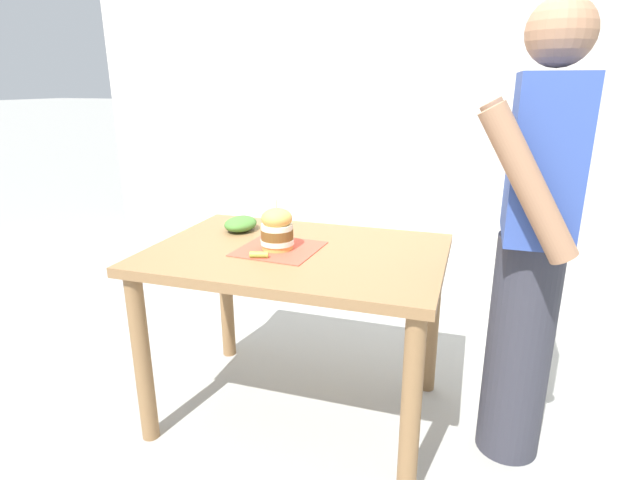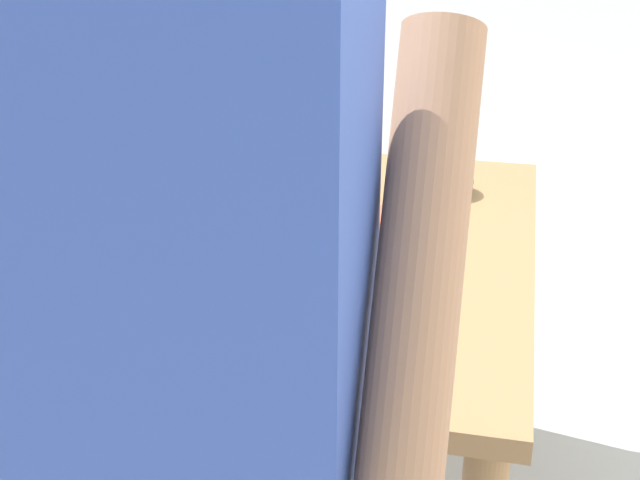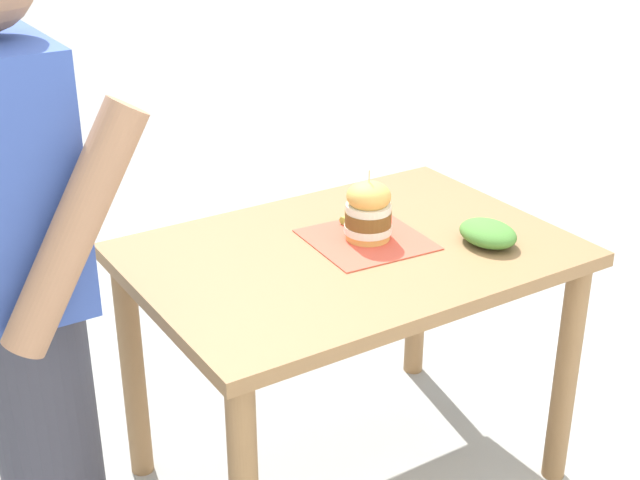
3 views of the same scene
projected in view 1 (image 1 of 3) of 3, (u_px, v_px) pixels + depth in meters
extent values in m
plane|color=#9E9E99|center=(299.00, 410.00, 2.27)|extent=(80.00, 80.00, 0.00)
cube|color=olive|center=(297.00, 254.00, 2.05)|extent=(0.83, 1.19, 0.04)
cylinder|color=olive|center=(226.00, 292.00, 2.64)|extent=(0.07, 0.07, 0.73)
cylinder|color=olive|center=(142.00, 359.00, 2.00)|extent=(0.07, 0.07, 0.73)
cylinder|color=olive|center=(432.00, 320.00, 2.33)|extent=(0.07, 0.07, 0.73)
cylinder|color=olive|center=(411.00, 410.00, 1.69)|extent=(0.07, 0.07, 0.73)
cube|color=#D64C38|center=(279.00, 249.00, 2.04)|extent=(0.33, 0.33, 0.00)
cylinder|color=gold|center=(277.00, 246.00, 2.04)|extent=(0.13, 0.13, 0.02)
cylinder|color=silver|center=(277.00, 241.00, 2.03)|extent=(0.14, 0.14, 0.02)
cylinder|color=brown|center=(277.00, 234.00, 2.02)|extent=(0.13, 0.13, 0.04)
cylinder|color=silver|center=(277.00, 227.00, 2.01)|extent=(0.13, 0.13, 0.02)
ellipsoid|color=gold|center=(277.00, 218.00, 2.00)|extent=(0.13, 0.13, 0.08)
cylinder|color=#D1B77F|center=(276.00, 206.00, 1.99)|extent=(0.00, 0.00, 0.05)
cylinder|color=#8EA83D|center=(259.00, 255.00, 1.93)|extent=(0.04, 0.07, 0.02)
ellipsoid|color=#477F33|center=(241.00, 224.00, 2.30)|extent=(0.18, 0.14, 0.06)
cylinder|color=#33333D|center=(518.00, 348.00, 1.92)|extent=(0.24, 0.24, 0.90)
cube|color=#334C9E|center=(544.00, 158.00, 1.70)|extent=(0.36, 0.22, 0.56)
sphere|color=#9E7051|center=(561.00, 32.00, 1.58)|extent=(0.22, 0.22, 0.22)
cylinder|color=#9E7051|center=(519.00, 162.00, 1.94)|extent=(0.09, 0.34, 0.50)
cylinder|color=#9E7051|center=(529.00, 184.00, 1.52)|extent=(0.09, 0.34, 0.50)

